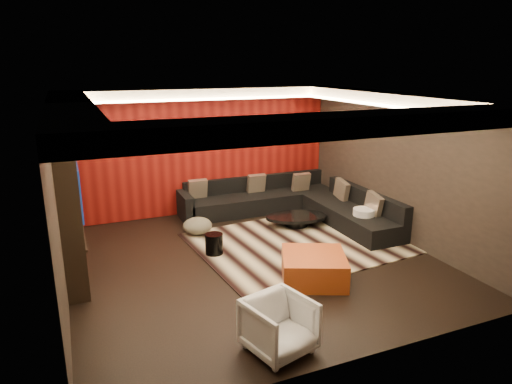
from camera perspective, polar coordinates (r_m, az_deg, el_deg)
name	(u,v)px	position (r m, az deg, el deg)	size (l,w,h in m)	color
floor	(254,261)	(8.03, -0.31, -8.62)	(6.00, 6.00, 0.02)	black
ceiling	(253,96)	(7.32, -0.35, 11.90)	(6.00, 6.00, 0.02)	silver
wall_back	(202,151)	(10.33, -6.77, 5.06)	(6.00, 0.02, 2.80)	black
wall_left	(56,204)	(7.02, -23.68, -1.35)	(0.02, 6.00, 2.80)	black
wall_right	(399,167)	(9.11, 17.47, 2.98)	(0.02, 6.00, 2.80)	black
red_feature_wall	(202,152)	(10.29, -6.71, 5.02)	(5.98, 0.05, 2.78)	#6B0C0A
soffit_back	(204,94)	(9.87, -6.50, 12.13)	(6.00, 0.60, 0.22)	silver
soffit_front	(351,124)	(4.96, 11.82, 8.29)	(6.00, 0.60, 0.22)	silver
soffit_left	(70,110)	(6.78, -22.25, 9.41)	(0.60, 4.80, 0.22)	silver
soffit_right	(392,99)	(8.73, 16.59, 11.11)	(0.60, 4.80, 0.22)	silver
cove_back	(209,99)	(9.55, -5.89, 11.48)	(4.80, 0.08, 0.04)	#FFD899
cove_front	(334,129)	(5.25, 9.67, 7.81)	(4.80, 0.08, 0.04)	#FFD899
cove_left	(97,116)	(6.80, -19.28, 8.95)	(0.08, 4.80, 0.04)	#FFD899
cove_right	(376,104)	(8.52, 14.74, 10.54)	(0.08, 4.80, 0.04)	#FFD899
tv_surround	(70,210)	(7.67, -22.24, -2.14)	(0.30, 2.00, 2.20)	black
tv_screen	(78,188)	(7.58, -21.31, 0.51)	(0.04, 1.30, 0.80)	black
tv_shelf	(83,233)	(7.80, -20.76, -4.81)	(0.04, 1.60, 0.04)	black
rug	(303,242)	(8.84, 5.91, -6.20)	(4.00, 3.00, 0.02)	#C6B691
coffee_table	(297,220)	(9.62, 5.09, -3.55)	(1.30, 1.30, 0.22)	black
drum_stool	(214,244)	(8.21, -5.26, -6.47)	(0.32, 0.32, 0.37)	black
striped_pouf	(197,226)	(9.19, -7.33, -4.22)	(0.59, 0.59, 0.32)	#BFB894
white_side_table	(363,222)	(9.34, 13.25, -3.63)	(0.43, 0.43, 0.53)	silver
orange_ottoman	(314,268)	(7.31, 7.22, -9.36)	(0.97, 0.97, 0.43)	#952F13
armchair	(279,326)	(5.59, 2.92, -16.38)	(0.71, 0.73, 0.67)	white
sectional_sofa	(293,205)	(10.20, 4.67, -1.61)	(3.65, 3.50, 0.75)	black
throw_pillows	(292,189)	(10.13, 4.53, 0.37)	(3.18, 2.81, 0.50)	tan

